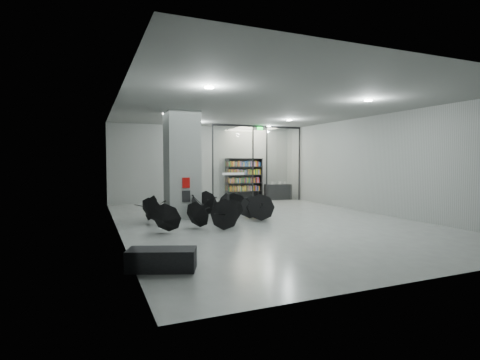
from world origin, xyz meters
name	(u,v)px	position (x,y,z in m)	size (l,w,h in m)	color
room	(264,141)	(0.00, 0.00, 2.84)	(14.00, 14.02, 4.01)	gray
column	(182,165)	(-2.50, 2.00, 2.00)	(1.20, 1.20, 4.00)	slate
fire_cabinet	(186,183)	(-2.50, 1.38, 1.35)	(0.28, 0.04, 0.38)	#A50A07
info_panel	(186,196)	(-2.50, 1.38, 0.85)	(0.30, 0.03, 0.42)	black
exit_sign	(260,129)	(2.40, 5.30, 3.82)	(0.30, 0.06, 0.15)	#0CE533
glass_partition	(258,160)	(2.39, 5.50, 2.18)	(5.06, 0.08, 4.00)	silver
bench	(162,259)	(-4.50, -4.57, 0.21)	(1.32, 0.57, 0.43)	black
bookshelf	(244,179)	(2.14, 6.75, 1.15)	(2.09, 0.42, 2.30)	black
shop_counter	(278,192)	(3.90, 6.08, 0.43)	(1.43, 0.57, 0.86)	black
umbrella_cluster	(214,213)	(-1.70, 0.51, 0.30)	(5.26, 4.71, 1.26)	black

